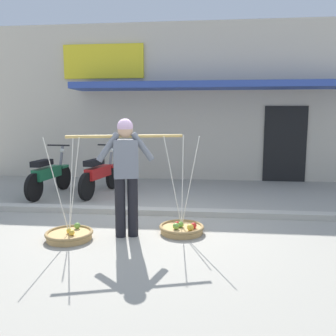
# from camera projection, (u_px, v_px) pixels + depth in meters

# --- Properties ---
(ground_plane) EXTENTS (90.00, 90.00, 0.00)m
(ground_plane) POSITION_uv_depth(u_px,v_px,m) (144.00, 226.00, 5.56)
(ground_plane) COLOR #9E998C
(sidewalk_curb) EXTENTS (20.00, 0.24, 0.10)m
(sidewalk_curb) POSITION_uv_depth(u_px,v_px,m) (151.00, 211.00, 6.24)
(sidewalk_curb) COLOR #BAB4A5
(sidewalk_curb) RESTS_ON ground
(fruit_vendor) EXTENTS (1.57, 0.49, 1.70)m
(fruit_vendor) POSITION_uv_depth(u_px,v_px,m) (126.00, 170.00, 4.95)
(fruit_vendor) COLOR black
(fruit_vendor) RESTS_ON ground
(fruit_basket_left_side) EXTENTS (0.67, 0.67, 1.45)m
(fruit_basket_left_side) POSITION_uv_depth(u_px,v_px,m) (69.00, 234.00, 4.95)
(fruit_basket_left_side) COLOR tan
(fruit_basket_left_side) RESTS_ON ground
(fruit_basket_right_side) EXTENTS (0.67, 0.67, 1.45)m
(fruit_basket_right_side) POSITION_uv_depth(u_px,v_px,m) (182.00, 228.00, 5.22)
(fruit_basket_right_side) COLOR tan
(fruit_basket_right_side) RESTS_ON ground
(motorcycle_nearest_shop) EXTENTS (0.54, 1.82, 1.09)m
(motorcycle_nearest_shop) POSITION_uv_depth(u_px,v_px,m) (49.00, 175.00, 7.68)
(motorcycle_nearest_shop) COLOR black
(motorcycle_nearest_shop) RESTS_ON ground
(motorcycle_second_in_row) EXTENTS (0.55, 1.81, 1.09)m
(motorcycle_second_in_row) POSITION_uv_depth(u_px,v_px,m) (100.00, 174.00, 7.77)
(motorcycle_second_in_row) COLOR black
(motorcycle_second_in_row) RESTS_ON ground
(storefront_building) EXTENTS (13.00, 6.00, 4.20)m
(storefront_building) POSITION_uv_depth(u_px,v_px,m) (210.00, 105.00, 11.80)
(storefront_building) COLOR beige
(storefront_building) RESTS_ON ground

